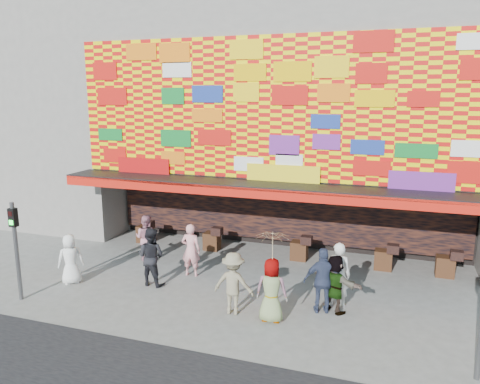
{
  "coord_description": "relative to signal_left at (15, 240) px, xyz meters",
  "views": [
    {
      "loc": [
        4.29,
        -11.76,
        6.07
      ],
      "look_at": [
        -0.43,
        2.0,
        3.0
      ],
      "focal_mm": 35.0,
      "sensor_mm": 36.0,
      "label": 1
    }
  ],
  "objects": [
    {
      "name": "ped_g",
      "position": [
        7.48,
        1.12,
        -0.97
      ],
      "size": [
        0.9,
        0.62,
        1.78
      ],
      "primitive_type": "imported",
      "rotation": [
        0.0,
        0.0,
        3.21
      ],
      "color": "gray",
      "rests_on": "ground"
    },
    {
      "name": "shop_building",
      "position": [
        6.2,
        9.68,
        3.37
      ],
      "size": [
        15.2,
        9.4,
        10.0
      ],
      "color": "gray",
      "rests_on": "ground"
    },
    {
      "name": "ped_a",
      "position": [
        0.64,
        1.52,
        -1.04
      ],
      "size": [
        0.95,
        0.92,
        1.65
      ],
      "primitive_type": "imported",
      "rotation": [
        0.0,
        0.0,
        3.86
      ],
      "color": "white",
      "rests_on": "ground"
    },
    {
      "name": "ped_f",
      "position": [
        9.02,
        2.23,
        -1.02
      ],
      "size": [
        1.61,
        1.18,
        1.68
      ],
      "primitive_type": "imported",
      "rotation": [
        0.0,
        0.0,
        2.65
      ],
      "color": "gray",
      "rests_on": "ground"
    },
    {
      "name": "signal_left",
      "position": [
        0.0,
        0.0,
        0.0
      ],
      "size": [
        0.22,
        0.2,
        3.0
      ],
      "color": "#59595B",
      "rests_on": "ground"
    },
    {
      "name": "neighbor_left",
      "position": [
        -6.8,
        9.5,
        4.14
      ],
      "size": [
        11.0,
        8.0,
        12.0
      ],
      "primitive_type": "cube",
      "color": "gray",
      "rests_on": "ground"
    },
    {
      "name": "parasol",
      "position": [
        7.48,
        1.12,
        0.25
      ],
      "size": [
        1.12,
        1.13,
        1.77
      ],
      "color": "beige",
      "rests_on": "ground"
    },
    {
      "name": "ped_b",
      "position": [
        4.05,
        3.39,
        -0.95
      ],
      "size": [
        0.7,
        0.5,
        1.81
      ],
      "primitive_type": "imported",
      "rotation": [
        0.0,
        0.0,
        3.24
      ],
      "color": "pink",
      "rests_on": "ground"
    },
    {
      "name": "ped_c",
      "position": [
        3.17,
        2.28,
        -0.91
      ],
      "size": [
        0.97,
        0.79,
        1.9
      ],
      "primitive_type": "imported",
      "rotation": [
        0.0,
        0.0,
        3.07
      ],
      "color": "black",
      "rests_on": "ground"
    },
    {
      "name": "ped_i",
      "position": [
        1.84,
        4.24,
        -1.01
      ],
      "size": [
        0.86,
        0.69,
        1.71
      ],
      "primitive_type": "imported",
      "rotation": [
        0.0,
        0.0,
        3.19
      ],
      "color": "#BB798A",
      "rests_on": "ground"
    },
    {
      "name": "ped_h",
      "position": [
        9.05,
        2.64,
        -0.9
      ],
      "size": [
        0.7,
        0.46,
        1.92
      ],
      "primitive_type": "imported",
      "rotation": [
        0.0,
        0.0,
        3.14
      ],
      "color": "white",
      "rests_on": "ground"
    },
    {
      "name": "ped_d",
      "position": [
        6.35,
        1.23,
        -0.97
      ],
      "size": [
        1.16,
        0.67,
        1.78
      ],
      "primitive_type": "imported",
      "rotation": [
        0.0,
        0.0,
        3.15
      ],
      "color": "gray",
      "rests_on": "ground"
    },
    {
      "name": "ground",
      "position": [
        6.2,
        1.5,
        -1.86
      ],
      "size": [
        90.0,
        90.0,
        0.0
      ],
      "primitive_type": "plane",
      "color": "slate",
      "rests_on": "ground"
    },
    {
      "name": "ped_e",
      "position": [
        8.71,
        2.1,
        -0.92
      ],
      "size": [
        1.19,
        0.77,
        1.89
      ],
      "primitive_type": "imported",
      "rotation": [
        0.0,
        0.0,
        3.44
      ],
      "color": "#333C59",
      "rests_on": "ground"
    }
  ]
}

